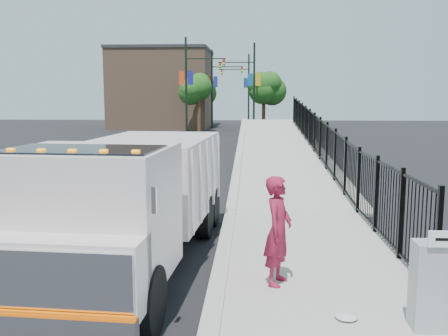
{
  "coord_description": "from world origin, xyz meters",
  "views": [
    {
      "loc": [
        0.57,
        -9.86,
        3.36
      ],
      "look_at": [
        -0.09,
        2.0,
        1.64
      ],
      "focal_mm": 40.0,
      "sensor_mm": 36.0,
      "label": 1
    }
  ],
  "objects": [
    {
      "name": "ground",
      "position": [
        0.0,
        0.0,
        0.0
      ],
      "size": [
        120.0,
        120.0,
        0.0
      ],
      "primitive_type": "plane",
      "color": "black",
      "rests_on": "ground"
    },
    {
      "name": "sidewalk",
      "position": [
        1.93,
        -2.0,
        0.06
      ],
      "size": [
        3.55,
        12.0,
        0.12
      ],
      "primitive_type": "cube",
      "color": "#9E998E",
      "rests_on": "ground"
    },
    {
      "name": "curb",
      "position": [
        0.0,
        -2.0,
        0.08
      ],
      "size": [
        0.3,
        12.0,
        0.16
      ],
      "primitive_type": "cube",
      "color": "#ADAAA3",
      "rests_on": "ground"
    },
    {
      "name": "ramp",
      "position": [
        2.12,
        16.0,
        0.0
      ],
      "size": [
        3.95,
        24.06,
        3.19
      ],
      "primitive_type": "cube",
      "rotation": [
        0.06,
        0.0,
        0.0
      ],
      "color": "#9E998E",
      "rests_on": "ground"
    },
    {
      "name": "iron_fence",
      "position": [
        3.55,
        12.0,
        0.9
      ],
      "size": [
        0.1,
        28.0,
        1.8
      ],
      "primitive_type": "cube",
      "color": "black",
      "rests_on": "ground"
    },
    {
      "name": "truck",
      "position": [
        -1.75,
        -0.55,
        1.48
      ],
      "size": [
        2.97,
        7.81,
        2.63
      ],
      "rotation": [
        0.0,
        0.0,
        -0.07
      ],
      "color": "black",
      "rests_on": "ground"
    },
    {
      "name": "worker",
      "position": [
        1.04,
        -1.5,
        1.07
      ],
      "size": [
        0.66,
        0.8,
        1.89
      ],
      "primitive_type": "imported",
      "rotation": [
        0.0,
        0.0,
        1.22
      ],
      "color": "maroon",
      "rests_on": "sidewalk"
    },
    {
      "name": "utility_cabinet",
      "position": [
        3.1,
        -3.09,
        0.75
      ],
      "size": [
        0.55,
        0.4,
        1.25
      ],
      "primitive_type": "cube",
      "color": "gray",
      "rests_on": "sidewalk"
    },
    {
      "name": "arrow_sign",
      "position": [
        3.1,
        -3.31,
        1.48
      ],
      "size": [
        0.35,
        0.04,
        0.22
      ],
      "primitive_type": "cube",
      "color": "white",
      "rests_on": "utility_cabinet"
    },
    {
      "name": "debris",
      "position": [
        1.98,
        -2.86,
        0.16
      ],
      "size": [
        0.33,
        0.33,
        0.08
      ],
      "primitive_type": "ellipsoid",
      "color": "silver",
      "rests_on": "sidewalk"
    },
    {
      "name": "light_pole_0",
      "position": [
        -4.42,
        30.58,
        4.36
      ],
      "size": [
        3.77,
        0.22,
        8.0
      ],
      "color": "black",
      "rests_on": "ground"
    },
    {
      "name": "light_pole_1",
      "position": [
        0.45,
        35.11,
        4.36
      ],
      "size": [
        3.78,
        0.22,
        8.0
      ],
      "color": "black",
      "rests_on": "ground"
    },
    {
      "name": "light_pole_2",
      "position": [
        -3.21,
        41.78,
        4.36
      ],
      "size": [
        3.78,
        0.22,
        8.0
      ],
      "color": "black",
      "rests_on": "ground"
    },
    {
      "name": "light_pole_3",
      "position": [
        -0.1,
        46.88,
        4.36
      ],
      "size": [
        3.78,
        0.22,
        8.0
      ],
      "color": "black",
      "rests_on": "ground"
    },
    {
      "name": "tree_0",
      "position": [
        -4.33,
        36.64,
        3.94
      ],
      "size": [
        2.59,
        2.59,
        5.3
      ],
      "color": "#382314",
      "rests_on": "ground"
    },
    {
      "name": "tree_1",
      "position": [
        1.7,
        38.11,
        3.94
      ],
      "size": [
        2.55,
        2.55,
        5.27
      ],
      "color": "#382314",
      "rests_on": "ground"
    },
    {
      "name": "tree_2",
      "position": [
        -5.26,
        48.46,
        3.97
      ],
      "size": [
        3.32,
        3.32,
        5.66
      ],
      "color": "#382314",
      "rests_on": "ground"
    },
    {
      "name": "building",
      "position": [
        -9.0,
        44.0,
        4.0
      ],
      "size": [
        10.0,
        10.0,
        8.0
      ],
      "primitive_type": "cube",
      "color": "#8C664C",
      "rests_on": "ground"
    }
  ]
}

